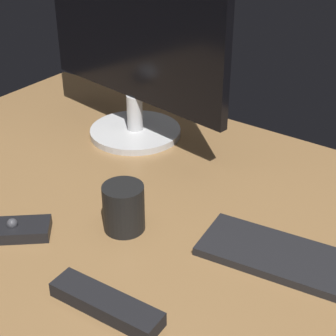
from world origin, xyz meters
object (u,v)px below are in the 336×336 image
at_px(keyboard, 303,263).
at_px(tv_remote, 106,304).
at_px(coffee_mug, 124,208).
at_px(monitor, 133,52).

relative_size(keyboard, tv_remote, 1.88).
bearing_deg(coffee_mug, monitor, 125.91).
bearing_deg(monitor, coffee_mug, -45.87).
xyz_separation_m(monitor, tv_remote, (0.33, -0.48, -0.19)).
height_order(keyboard, tv_remote, tv_remote).
height_order(tv_remote, coffee_mug, coffee_mug).
bearing_deg(keyboard, coffee_mug, -171.45).
height_order(monitor, coffee_mug, monitor).
xyz_separation_m(tv_remote, coffee_mug, (-0.11, 0.18, 0.03)).
xyz_separation_m(keyboard, coffee_mug, (-0.31, -0.09, 0.04)).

